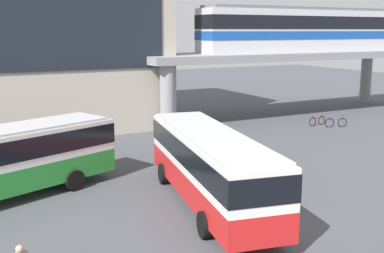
% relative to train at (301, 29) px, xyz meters
% --- Properties ---
extents(ground_plane, '(120.00, 120.00, 0.00)m').
position_rel_train_xyz_m(ground_plane, '(-18.20, -9.84, -7.54)').
color(ground_plane, '#47494F').
extents(elevated_platform, '(27.41, 6.09, 5.57)m').
position_rel_train_xyz_m(elevated_platform, '(-1.55, -0.00, -2.81)').
color(elevated_platform, gray).
rests_on(elevated_platform, ground_plane).
extents(train, '(19.72, 2.96, 3.84)m').
position_rel_train_xyz_m(train, '(0.00, 0.00, 0.00)').
color(train, silver).
rests_on(train, elevated_platform).
extents(bus_main, '(4.63, 11.32, 3.22)m').
position_rel_train_xyz_m(bus_main, '(-18.78, -16.72, -5.55)').
color(bus_main, red).
rests_on(bus_main, ground_plane).
extents(bicycle_blue, '(1.70, 0.67, 1.04)m').
position_rel_train_xyz_m(bicycle_blue, '(-1.51, -6.44, -7.18)').
color(bicycle_blue, black).
rests_on(bicycle_blue, ground_plane).
extents(bicycle_red, '(1.78, 0.28, 1.04)m').
position_rel_train_xyz_m(bicycle_red, '(-2.32, -5.22, -7.18)').
color(bicycle_red, black).
rests_on(bicycle_red, ground_plane).
extents(bicycle_black, '(1.74, 0.55, 1.04)m').
position_rel_train_xyz_m(bicycle_black, '(-11.07, -3.82, -7.18)').
color(bicycle_black, black).
rests_on(bicycle_black, ground_plane).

